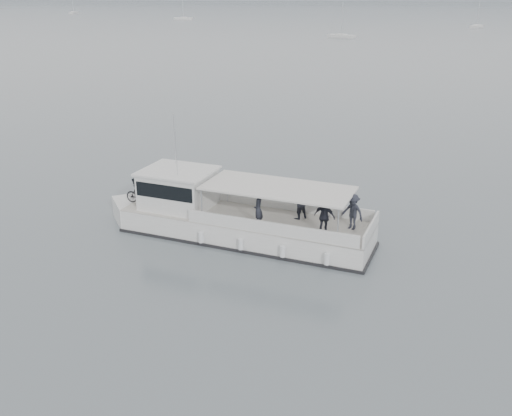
# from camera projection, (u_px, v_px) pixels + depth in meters

# --- Properties ---
(ground) EXTENTS (1400.00, 1400.00, 0.00)m
(ground) POSITION_uv_depth(u_px,v_px,m) (172.00, 218.00, 30.34)
(ground) COLOR slate
(ground) RESTS_ON ground
(tour_boat) EXTENTS (14.01, 5.96, 5.85)m
(tour_boat) POSITION_uv_depth(u_px,v_px,m) (223.00, 216.00, 28.04)
(tour_boat) COLOR white
(tour_boat) RESTS_ON ground
(moored_fleet) EXTENTS (347.66, 321.68, 8.49)m
(moored_fleet) POSITION_uv_depth(u_px,v_px,m) (409.00, 21.00, 202.72)
(moored_fleet) COLOR white
(moored_fleet) RESTS_ON ground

